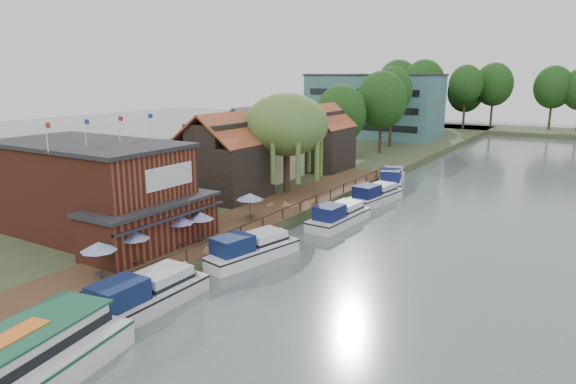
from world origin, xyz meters
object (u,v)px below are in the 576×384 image
Objects in this scene: cruiser_0 at (144,291)px; cruiser_4 at (392,177)px; cruiser_2 at (339,213)px; umbrella_1 at (135,248)px; cottage_b at (256,143)px; pub at (108,191)px; swan at (88,328)px; hotel_block at (374,106)px; cottage_c at (321,137)px; cruiser_1 at (251,246)px; umbrella_3 at (201,227)px; umbrella_0 at (100,261)px; umbrella_2 at (180,232)px; willow at (287,144)px; cottage_a at (222,156)px; cruiser_3 at (375,193)px; umbrella_4 at (250,207)px.

cruiser_4 is (0.19, 39.25, 0.03)m from cruiser_0.
cruiser_2 is 0.92× the size of cruiser_4.
cottage_b is at bearing 110.22° from umbrella_1.
pub reaches higher than swan.
hotel_block is 2.99× the size of cottage_c.
cruiser_2 is at bearing 94.68° from cruiser_1.
umbrella_3 is (7.02, 2.40, -2.36)m from pub.
umbrella_0 is at bearing -100.18° from cruiser_1.
swan is (3.05, -10.31, -2.07)m from umbrella_2.
cottage_b is 19.17m from cruiser_2.
hotel_block reaches higher than willow.
umbrella_1 is at bearing -27.52° from pub.
cruiser_4 is (14.22, 8.26, -4.07)m from cottage_b.
cruiser_1 is at bearing -74.63° from hotel_block.
cottage_c is 40.66m from umbrella_0.
hotel_block reaches higher than umbrella_3.
hotel_block reaches higher than pub.
umbrella_2 is 0.26× the size of cruiser_1.
umbrella_0 is at bearing -70.64° from cottage_a.
cruiser_2 is at bearing -80.40° from cruiser_3.
cottage_a is 0.90× the size of cottage_b.
willow is 4.39× the size of umbrella_4.
cottage_c is at bearing 159.60° from cruiser_4.
cottage_c is 0.94× the size of cruiser_3.
cottage_a is 19.55× the size of swan.
umbrella_1 is at bearing -90.60° from umbrella_4.
hotel_block is 69.92m from cruiser_1.
cottage_a is 19.03m from cottage_c.
umbrella_2 is at bearing -78.36° from hotel_block.
cruiser_0 is (18.03, -77.00, -5.99)m from hotel_block.
umbrella_1 is at bearing -107.01° from cruiser_1.
umbrella_3 is 3.93m from cruiser_1.
umbrella_1 is 1.00× the size of umbrella_3.
cottage_a is 3.62× the size of umbrella_1.
umbrella_1 is (6.44, -3.36, -2.36)m from pub.
hotel_block is at bearing 120.28° from cruiser_3.
umbrella_0 is at bearing 132.19° from swan.
umbrella_1 is at bearing -90.08° from umbrella_2.
cruiser_1 is (11.47, -11.16, -4.16)m from cottage_a.
willow is 1.16× the size of cruiser_2.
umbrella_0 is 6.88m from umbrella_2.
cottage_b is at bearing 114.47° from cruiser_0.
cruiser_3 is at bearing 87.15° from cruiser_0.
cottage_a is at bearing -93.01° from cottage_c.
cruiser_4 is at bearing 63.11° from willow.
pub is 11.53m from umbrella_4.
cottage_a is 24.07m from cruiser_0.
umbrella_2 is (0.05, 6.88, 0.00)m from umbrella_0.
umbrella_2 reaches higher than cruiser_3.
cruiser_0 is (3.46, -15.17, -1.13)m from umbrella_4.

